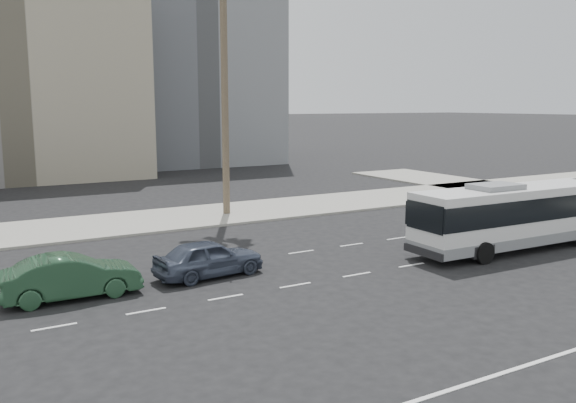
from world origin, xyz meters
TOP-DOWN VIEW (x-y plane):
  - ground at (0.00, 0.00)m, footprint 700.00×700.00m
  - sidewalk_north at (0.00, 15.50)m, footprint 120.00×7.00m
  - midrise_beige_west at (-12.00, 45.00)m, footprint 24.00×18.00m
  - midrise_gray_center at (8.00, 52.00)m, footprint 20.00×20.00m
  - highrise_right at (45.00, 230.00)m, footprint 26.00×26.00m
  - highrise_far at (70.00, 260.00)m, footprint 22.00×22.00m
  - city_bus at (6.41, -0.22)m, footprint 11.70×2.88m
  - car_a at (-8.44, 2.91)m, footprint 2.28×4.74m
  - car_b at (-13.94, 2.80)m, footprint 1.79×4.98m

SIDE VIEW (x-z plane):
  - ground at x=0.00m, z-range 0.00..0.00m
  - sidewalk_north at x=0.00m, z-range 0.00..0.15m
  - car_a at x=-8.44m, z-range 0.00..1.56m
  - car_b at x=-13.94m, z-range 0.00..1.63m
  - city_bus at x=6.41m, z-range 0.08..3.43m
  - midrise_beige_west at x=-12.00m, z-range 0.00..18.00m
  - midrise_gray_center at x=8.00m, z-range 0.00..26.00m
  - highrise_far at x=70.00m, z-range 0.00..60.00m
  - highrise_right at x=45.00m, z-range 0.00..70.00m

